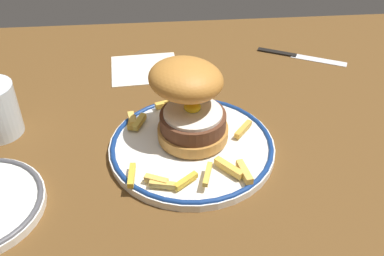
# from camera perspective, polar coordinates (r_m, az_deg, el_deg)

# --- Properties ---
(ground_plane) EXTENTS (1.34, 0.92, 0.04)m
(ground_plane) POSITION_cam_1_polar(r_m,az_deg,el_deg) (0.72, 3.67, -3.82)
(ground_plane) COLOR brown
(dinner_plate) EXTENTS (0.25, 0.25, 0.02)m
(dinner_plate) POSITION_cam_1_polar(r_m,az_deg,el_deg) (0.69, 0.00, -2.46)
(dinner_plate) COLOR white
(dinner_plate) RESTS_ON ground_plane
(burger) EXTENTS (0.16, 0.16, 0.13)m
(burger) POSITION_cam_1_polar(r_m,az_deg,el_deg) (0.67, -0.37, 3.65)
(burger) COLOR #B97C36
(burger) RESTS_ON dinner_plate
(fries_pile) EXTENTS (0.20, 0.21, 0.03)m
(fries_pile) POSITION_cam_1_polar(r_m,az_deg,el_deg) (0.68, -1.14, -1.75)
(fries_pile) COLOR gold
(fries_pile) RESTS_ON dinner_plate
(knife) EXTENTS (0.17, 0.09, 0.01)m
(knife) POSITION_cam_1_polar(r_m,az_deg,el_deg) (0.96, 12.60, 8.88)
(knife) COLOR black
(knife) RESTS_ON ground_plane
(napkin) EXTENTS (0.13, 0.12, 0.00)m
(napkin) POSITION_cam_1_polar(r_m,az_deg,el_deg) (0.90, -5.93, 7.37)
(napkin) COLOR silver
(napkin) RESTS_ON ground_plane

